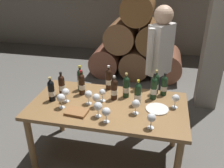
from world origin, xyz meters
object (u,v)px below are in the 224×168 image
wine_bottle_3 (154,88)px  wine_glass_5 (98,107)px  wine_bottle_10 (80,79)px  wine_glass_1 (96,98)px  wine_bottle_0 (164,86)px  dining_table (108,111)px  wine_glass_2 (102,93)px  serving_plate (157,109)px  wine_bottle_8 (138,94)px  wine_bottle_5 (62,85)px  wine_bottle_1 (109,79)px  wine_glass_7 (66,92)px  wine_glass_0 (151,118)px  wine_glass_6 (88,95)px  wine_bottle_7 (126,87)px  wine_glass_3 (61,98)px  sommelier_presenting (159,60)px  wine_bottle_6 (156,84)px  wine_glass_9 (136,104)px  wine_glass_8 (106,112)px  tasting_notebook (77,112)px  wine_glass_4 (176,98)px  wine_bottle_4 (114,89)px  wine_bottle_9 (82,84)px  wine_bottle_2 (51,90)px

wine_bottle_3 → wine_glass_5: (-0.51, -0.48, -0.02)m
wine_bottle_10 → wine_glass_1: 0.46m
wine_bottle_0 → dining_table: bearing=-149.1°
wine_glass_2 → serving_plate: wine_glass_2 is taller
wine_bottle_10 → serving_plate: bearing=-15.8°
wine_bottle_8 → wine_bottle_5: bearing=177.5°
wine_bottle_0 → wine_bottle_1: wine_bottle_1 is taller
wine_glass_7 → wine_bottle_0: bearing=20.3°
dining_table → wine_glass_0: wine_glass_0 is taller
wine_bottle_5 → wine_glass_6: wine_bottle_5 is taller
wine_bottle_7 → wine_glass_3: bearing=-149.0°
dining_table → wine_glass_5: 0.32m
wine_bottle_5 → sommelier_presenting: (1.08, 0.64, 0.16)m
wine_bottle_6 → sommelier_presenting: 0.42m
wine_bottle_1 → sommelier_presenting: 0.71m
wine_bottle_7 → wine_bottle_1: bearing=148.1°
wine_glass_9 → wine_bottle_8: bearing=92.2°
wine_glass_1 → wine_glass_8: (0.17, -0.24, 0.00)m
wine_bottle_7 → tasting_notebook: wine_bottle_7 is taller
wine_glass_0 → wine_bottle_0: bearing=81.9°
wine_bottle_3 → wine_glass_2: bearing=-162.6°
wine_glass_8 → sommelier_presenting: (0.44, 1.07, 0.17)m
wine_bottle_0 → wine_bottle_8: (-0.27, -0.28, 0.01)m
wine_bottle_10 → wine_glass_3: 0.45m
wine_glass_8 → sommelier_presenting: bearing=67.6°
wine_bottle_5 → wine_glass_5: size_ratio=1.73×
wine_bottle_3 → serving_plate: (0.06, -0.22, -0.13)m
wine_bottle_8 → wine_glass_2: size_ratio=1.99×
wine_bottle_3 → wine_glass_4: size_ratio=2.03×
wine_bottle_4 → wine_glass_2: 0.14m
wine_glass_1 → wine_glass_4: (0.82, 0.17, -0.00)m
wine_bottle_9 → wine_glass_5: (0.31, -0.41, -0.02)m
wine_glass_6 → wine_glass_8: 0.40m
wine_bottle_2 → wine_glass_1: (0.52, -0.03, -0.01)m
wine_bottle_1 → wine_glass_6: 0.41m
wine_bottle_2 → wine_glass_4: 1.35m
dining_table → wine_bottle_10: size_ratio=5.44×
wine_bottle_7 → wine_glass_0: wine_bottle_7 is taller
wine_glass_4 → wine_glass_3: bearing=-167.5°
dining_table → sommelier_presenting: 0.98m
wine_bottle_1 → wine_glass_8: wine_bottle_1 is taller
wine_bottle_1 → wine_glass_2: (-0.00, -0.30, -0.03)m
wine_glass_0 → sommelier_presenting: sommelier_presenting is taller
wine_bottle_9 → wine_glass_1: size_ratio=1.92×
wine_bottle_4 → wine_glass_6: (-0.25, -0.16, -0.01)m
wine_bottle_8 → wine_glass_1: wine_bottle_8 is taller
wine_glass_6 → wine_glass_8: same height
wine_bottle_5 → wine_glass_2: size_ratio=1.91×
wine_bottle_1 → serving_plate: wine_bottle_1 is taller
wine_glass_9 → sommelier_presenting: sommelier_presenting is taller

